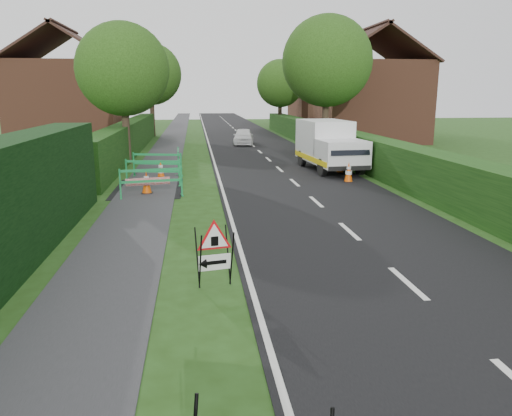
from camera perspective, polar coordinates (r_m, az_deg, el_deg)
ground at (r=8.01m, az=2.94°, el=-12.07°), size 120.00×120.00×0.00m
road_surface at (r=42.45m, az=-1.84°, el=8.42°), size 6.00×90.00×0.02m
footpath at (r=42.31m, az=-9.36°, el=8.25°), size 2.00×90.00×0.02m
hedge_west_far at (r=29.58m, az=-14.22°, el=6.03°), size 1.00×24.00×1.80m
hedge_east at (r=24.65m, az=11.55°, el=4.83°), size 1.20×50.00×1.50m
house_west at (r=38.16m, az=-20.59°, el=11.46°), size 7.50×7.40×7.88m
house_east_a at (r=37.23m, az=12.58°, el=11.94°), size 7.50×7.40×7.88m
house_east_b at (r=50.91m, az=8.36°, el=12.32°), size 7.50×7.40×7.88m
tree_nw at (r=25.39m, az=-14.99°, el=15.04°), size 4.40×4.40×6.70m
tree_ne at (r=30.19m, az=8.12°, el=16.27°), size 5.20×5.20×7.79m
tree_fw at (r=41.30m, az=-11.96°, el=14.73°), size 4.80×4.80×7.24m
tree_fe at (r=45.80m, az=2.78°, el=14.03°), size 4.20×4.20×6.33m
triangle_sign at (r=8.81m, az=-4.98°, el=-4.64°), size 0.84×0.84×1.05m
works_van at (r=22.70m, az=8.31°, el=7.22°), size 2.24×4.92×2.19m
traffic_cone_0 at (r=19.73m, az=10.54°, el=4.04°), size 0.38×0.38×0.79m
traffic_cone_1 at (r=22.02m, az=9.59°, el=4.99°), size 0.38×0.38×0.79m
traffic_cone_2 at (r=24.22m, az=7.00°, el=5.80°), size 0.38×0.38×0.79m
traffic_cone_3 at (r=17.57m, az=-12.41°, el=2.87°), size 0.38×0.38×0.79m
traffic_cone_4 at (r=20.14m, az=-10.83°, el=4.21°), size 0.38×0.38×0.79m
ped_barrier_0 at (r=16.86m, az=-11.89°, el=3.30°), size 2.09×0.69×1.00m
ped_barrier_1 at (r=18.98m, az=-11.70°, el=4.37°), size 2.09×0.67×1.00m
ped_barrier_2 at (r=21.06m, az=-11.22°, el=5.23°), size 2.09×0.79×1.00m
ped_barrier_3 at (r=22.15m, az=-8.88°, el=5.69°), size 0.41×2.07×1.00m
redwhite_plank at (r=17.50m, az=-12.19°, el=1.53°), size 1.47×0.36×0.25m
hatchback_car at (r=33.80m, az=-1.44°, el=8.17°), size 1.67×3.34×1.09m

